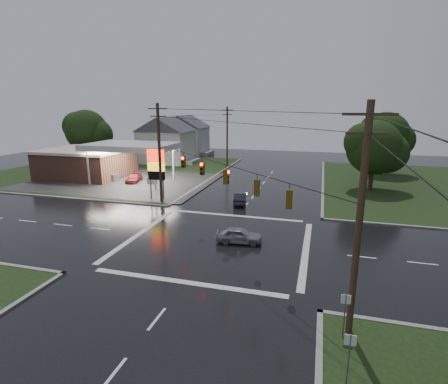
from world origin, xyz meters
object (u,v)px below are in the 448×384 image
(house_far, at_px, (185,134))
(car_north, at_px, (240,198))
(gas_station, at_px, (93,161))
(tree_nw_behind, at_px, (87,131))
(utility_pole_se, at_px, (359,221))
(tree_ne_far, at_px, (386,136))
(house_near, at_px, (166,140))
(pylon_sign, at_px, (156,166))
(car_pump, at_px, (134,178))
(utility_pole_n, at_px, (227,134))
(car_crossing, at_px, (239,235))
(tree_ne_near, at_px, (375,148))
(utility_pole_nw, at_px, (159,152))

(house_far, distance_m, car_north, 42.37)
(gas_station, height_order, tree_nw_behind, tree_nw_behind)
(utility_pole_se, relative_size, tree_ne_far, 1.12)
(house_near, distance_m, car_north, 31.96)
(house_far, xyz_separation_m, tree_nw_behind, (-11.89, -18.01, 1.77))
(pylon_sign, distance_m, car_pump, 11.31)
(tree_nw_behind, distance_m, tree_ne_far, 51.15)
(utility_pole_n, relative_size, tree_nw_behind, 1.05)
(house_far, bearing_deg, car_crossing, -63.63)
(tree_ne_far, bearing_deg, utility_pole_n, 171.45)
(tree_ne_far, bearing_deg, car_pump, -155.90)
(utility_pole_n, relative_size, tree_ne_near, 1.17)
(car_crossing, bearing_deg, car_pump, 41.34)
(pylon_sign, bearing_deg, car_north, 5.80)
(tree_ne_far, distance_m, car_pump, 38.88)
(tree_ne_near, bearing_deg, gas_station, -176.70)
(pylon_sign, relative_size, utility_pole_se, 0.55)
(gas_station, xyz_separation_m, tree_ne_far, (42.83, 14.29, 3.63))
(house_far, bearing_deg, house_near, -85.24)
(pylon_sign, xyz_separation_m, utility_pole_nw, (1.00, -1.00, 1.71))
(tree_nw_behind, bearing_deg, car_crossing, -39.91)
(pylon_sign, bearing_deg, house_far, 106.98)
(car_crossing, bearing_deg, car_north, 6.52)
(tree_nw_behind, bearing_deg, car_north, -29.26)
(tree_ne_near, height_order, car_crossing, tree_ne_near)
(gas_station, xyz_separation_m, car_crossing, (27.41, -19.46, -1.92))
(house_far, height_order, car_crossing, house_far)
(gas_station, distance_m, house_near, 17.07)
(house_near, relative_size, house_far, 1.00)
(house_near, xyz_separation_m, house_far, (-1.00, 12.00, 0.00))
(utility_pole_nw, distance_m, utility_pole_se, 26.87)
(utility_pole_se, height_order, house_near, utility_pole_se)
(tree_nw_behind, relative_size, tree_ne_near, 1.11)
(pylon_sign, xyz_separation_m, tree_nw_behind, (-23.34, 19.49, 2.17))
(utility_pole_n, height_order, tree_ne_near, utility_pole_n)
(pylon_sign, relative_size, car_pump, 1.43)
(gas_station, bearing_deg, car_pump, -10.41)
(car_north, distance_m, car_pump, 18.47)
(utility_pole_nw, bearing_deg, tree_nw_behind, 139.90)
(house_near, xyz_separation_m, tree_ne_far, (38.10, -2.01, 1.77))
(car_north, bearing_deg, gas_station, -28.95)
(utility_pole_se, bearing_deg, tree_ne_near, 81.62)
(car_north, bearing_deg, pylon_sign, -4.88)
(utility_pole_nw, relative_size, utility_pole_n, 1.05)
(pylon_sign, distance_m, car_crossing, 16.32)
(pylon_sign, relative_size, house_near, 0.54)
(pylon_sign, bearing_deg, tree_ne_far, 40.35)
(gas_station, distance_m, tree_ne_far, 45.29)
(tree_nw_behind, relative_size, car_north, 2.59)
(tree_nw_behind, relative_size, tree_ne_far, 1.02)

